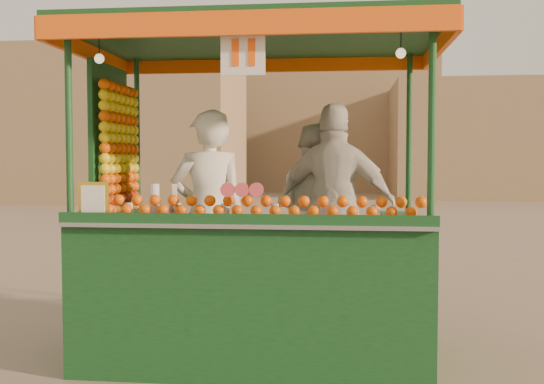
# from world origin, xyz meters

# --- Properties ---
(ground) EXTENTS (90.00, 90.00, 0.00)m
(ground) POSITION_xyz_m (0.00, 0.00, 0.00)
(ground) COLOR #746853
(ground) RESTS_ON ground
(building_left) EXTENTS (10.00, 6.00, 6.00)m
(building_left) POSITION_xyz_m (-9.00, 20.00, 3.00)
(building_left) COLOR olive
(building_left) RESTS_ON ground
(building_right) EXTENTS (9.00, 6.00, 5.00)m
(building_right) POSITION_xyz_m (7.00, 24.00, 2.50)
(building_right) COLOR olive
(building_right) RESTS_ON ground
(building_center) EXTENTS (14.00, 7.00, 7.00)m
(building_center) POSITION_xyz_m (-2.00, 30.00, 3.50)
(building_center) COLOR olive
(building_center) RESTS_ON ground
(juice_cart) EXTENTS (3.09, 2.00, 2.80)m
(juice_cart) POSITION_xyz_m (-0.47, -0.02, 0.91)
(juice_cart) COLOR #103C17
(juice_cart) RESTS_ON ground
(vendor_left) EXTENTS (0.78, 0.66, 1.80)m
(vendor_left) POSITION_xyz_m (-0.83, 0.06, 1.23)
(vendor_left) COLOR silver
(vendor_left) RESTS_ON ground
(vendor_middle) EXTENTS (1.05, 1.05, 1.72)m
(vendor_middle) POSITION_xyz_m (0.08, 0.77, 1.19)
(vendor_middle) COLOR beige
(vendor_middle) RESTS_ON ground
(vendor_right) EXTENTS (1.17, 0.63, 1.89)m
(vendor_right) POSITION_xyz_m (0.27, 0.48, 1.27)
(vendor_right) COLOR beige
(vendor_right) RESTS_ON ground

